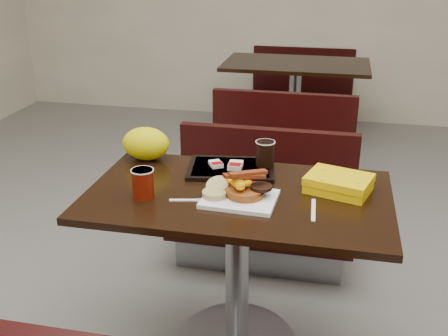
% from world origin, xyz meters
% --- Properties ---
extents(table_near, '(1.20, 0.70, 0.75)m').
position_xyz_m(table_near, '(0.00, 0.00, 0.38)').
color(table_near, black).
rests_on(table_near, floor).
extents(bench_near_n, '(1.00, 0.46, 0.72)m').
position_xyz_m(bench_near_n, '(0.00, 0.70, 0.36)').
color(bench_near_n, black).
rests_on(bench_near_n, floor).
extents(table_far, '(1.20, 0.70, 0.75)m').
position_xyz_m(table_far, '(0.00, 2.60, 0.38)').
color(table_far, black).
rests_on(table_far, floor).
extents(bench_far_s, '(1.00, 0.46, 0.72)m').
position_xyz_m(bench_far_s, '(0.00, 1.90, 0.36)').
color(bench_far_s, black).
rests_on(bench_far_s, floor).
extents(bench_far_n, '(1.00, 0.46, 0.72)m').
position_xyz_m(bench_far_n, '(0.00, 3.30, 0.36)').
color(bench_far_n, black).
rests_on(bench_far_n, floor).
extents(platter, '(0.29, 0.23, 0.02)m').
position_xyz_m(platter, '(0.02, -0.07, 0.76)').
color(platter, white).
rests_on(platter, table_near).
extents(pancake_stack, '(0.15, 0.15, 0.03)m').
position_xyz_m(pancake_stack, '(0.04, -0.05, 0.78)').
color(pancake_stack, '#984D19').
rests_on(pancake_stack, platter).
extents(sausage_patty, '(0.11, 0.11, 0.01)m').
position_xyz_m(sausage_patty, '(0.10, -0.04, 0.80)').
color(sausage_patty, black).
rests_on(sausage_patty, pancake_stack).
extents(scrambled_eggs, '(0.11, 0.10, 0.05)m').
position_xyz_m(scrambled_eggs, '(0.01, -0.06, 0.82)').
color(scrambled_eggs, '#FFAF05').
rests_on(scrambled_eggs, pancake_stack).
extents(bacon_strips, '(0.18, 0.15, 0.01)m').
position_xyz_m(bacon_strips, '(0.03, -0.06, 0.85)').
color(bacon_strips, '#4D1305').
rests_on(bacon_strips, scrambled_eggs).
extents(muffin_bottom, '(0.11, 0.11, 0.02)m').
position_xyz_m(muffin_bottom, '(-0.08, -0.08, 0.78)').
color(muffin_bottom, tan).
rests_on(muffin_bottom, platter).
extents(muffin_top, '(0.12, 0.12, 0.05)m').
position_xyz_m(muffin_top, '(-0.07, -0.03, 0.79)').
color(muffin_top, tan).
rests_on(muffin_top, platter).
extents(coffee_cup_near, '(0.10, 0.10, 0.12)m').
position_xyz_m(coffee_cup_near, '(-0.35, -0.12, 0.81)').
color(coffee_cup_near, '#991905').
rests_on(coffee_cup_near, table_near).
extents(fork, '(0.15, 0.06, 0.00)m').
position_xyz_m(fork, '(-0.19, -0.11, 0.75)').
color(fork, white).
rests_on(fork, table_near).
extents(knife, '(0.02, 0.18, 0.00)m').
position_xyz_m(knife, '(0.30, -0.09, 0.75)').
color(knife, white).
rests_on(knife, table_near).
extents(condiment_syrup, '(0.04, 0.04, 0.01)m').
position_xyz_m(condiment_syrup, '(-0.11, -0.02, 0.75)').
color(condiment_syrup, '#AF1807').
rests_on(condiment_syrup, table_near).
extents(condiment_ketchup, '(0.05, 0.04, 0.01)m').
position_xyz_m(condiment_ketchup, '(0.05, 0.09, 0.76)').
color(condiment_ketchup, '#8C0504').
rests_on(condiment_ketchup, table_near).
extents(tray, '(0.41, 0.31, 0.02)m').
position_xyz_m(tray, '(-0.07, 0.22, 0.76)').
color(tray, black).
rests_on(tray, table_near).
extents(hashbrown_sleeve_left, '(0.08, 0.08, 0.02)m').
position_xyz_m(hashbrown_sleeve_left, '(-0.14, 0.21, 0.78)').
color(hashbrown_sleeve_left, silver).
rests_on(hashbrown_sleeve_left, tray).
extents(hashbrown_sleeve_right, '(0.06, 0.08, 0.02)m').
position_xyz_m(hashbrown_sleeve_right, '(-0.05, 0.21, 0.78)').
color(hashbrown_sleeve_right, silver).
rests_on(hashbrown_sleeve_right, tray).
extents(coffee_cup_far, '(0.10, 0.10, 0.11)m').
position_xyz_m(coffee_cup_far, '(0.07, 0.27, 0.82)').
color(coffee_cup_far, black).
rests_on(coffee_cup_far, tray).
extents(clamshell, '(0.29, 0.25, 0.07)m').
position_xyz_m(clamshell, '(0.39, 0.10, 0.78)').
color(clamshell, '#F4BC04').
rests_on(clamshell, table_near).
extents(paper_bag, '(0.24, 0.19, 0.15)m').
position_xyz_m(paper_bag, '(-0.48, 0.27, 0.83)').
color(paper_bag, '#FCEB08').
rests_on(paper_bag, table_near).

